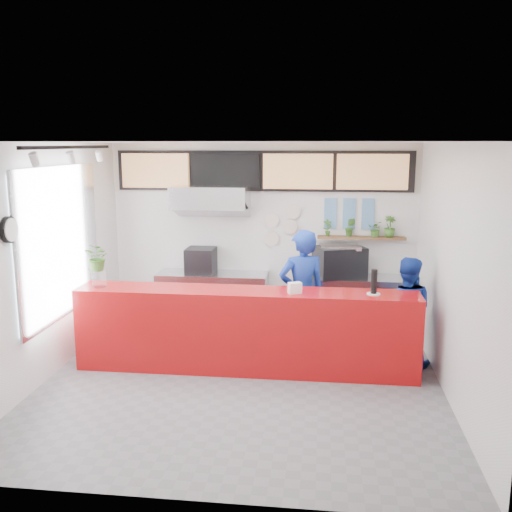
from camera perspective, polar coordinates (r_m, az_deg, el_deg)
The scene contains 46 objects.
floor at distance 7.45m, azimuth -1.43°, elevation -12.44°, with size 5.00×5.00×0.00m, color slate.
ceiling at distance 6.82m, azimuth -1.56°, elevation 11.31°, with size 5.00×5.00×0.00m, color silver.
wall_back at distance 9.42m, azimuth 0.68°, elevation 2.12°, with size 5.00×5.00×0.00m, color white.
wall_left at distance 7.74m, azimuth -20.13°, elevation -0.56°, with size 5.00×5.00×0.00m, color white.
wall_right at distance 7.08m, azimuth 18.98°, elevation -1.54°, with size 5.00×5.00×0.00m, color white.
service_counter at distance 7.62m, azimuth -1.02°, elevation -7.45°, with size 4.50×0.60×1.10m, color #AA0C0E.
cream_band at distance 9.30m, azimuth 0.69°, elevation 8.82°, with size 5.00×0.02×0.80m, color beige.
prep_bench at distance 9.47m, azimuth -4.35°, elevation -4.36°, with size 1.80×0.60×0.90m, color #B2B5BA.
panini_oven at distance 9.36m, azimuth -5.53°, elevation -0.45°, with size 0.46×0.46×0.41m, color black.
extraction_hood at distance 9.12m, azimuth -4.57°, elevation 5.90°, with size 1.20×0.70×0.35m, color #B2B5BA.
hood_lip at distance 9.14m, azimuth -4.55°, elevation 4.65°, with size 1.20×0.70×0.08m, color #B2B5BA.
right_bench at distance 9.32m, azimuth 9.71°, elevation -4.76°, with size 1.80×0.60×0.90m, color #B2B5BA.
espresso_machine at distance 9.15m, azimuth 8.36°, elevation -0.57°, with size 0.75×0.53×0.48m, color black.
espresso_tray at distance 9.10m, azimuth 8.40°, elevation 0.90°, with size 0.62×0.43×0.06m, color silver.
herb_shelf at distance 9.29m, azimuth 10.48°, elevation 1.81°, with size 1.40×0.18×0.04m, color brown.
menu_board_far_left at distance 9.54m, azimuth -10.00°, elevation 8.41°, with size 1.10×0.10×0.55m, color tan.
menu_board_mid_left at distance 9.28m, azimuth -3.05°, elevation 8.49°, with size 1.10×0.10×0.55m, color black.
menu_board_mid_right at distance 9.15m, azimuth 4.21°, elevation 8.44°, with size 1.10×0.10×0.55m, color tan.
menu_board_far_right at distance 9.17m, azimuth 11.54°, elevation 8.25°, with size 1.10×0.10×0.55m, color tan.
soffit at distance 9.28m, azimuth 0.67°, elevation 8.50°, with size 4.80×0.04×0.65m, color black.
window_pane at distance 7.96m, azimuth -19.07°, elevation 1.28°, with size 0.04×2.20×1.90m, color silver.
window_frame at distance 7.95m, azimuth -18.94°, elevation 1.28°, with size 0.03×2.30×2.00m, color #B2B5BA.
wall_clock_rim at distance 6.85m, azimuth -23.50°, elevation 2.42°, with size 0.30×0.30×0.05m, color black.
wall_clock_face at distance 6.84m, azimuth -23.28°, elevation 2.42°, with size 0.26×0.26×0.02m, color white.
track_rail at distance 7.42m, azimuth -18.08°, elevation 10.30°, with size 0.05×2.40×0.04m, color black.
dec_plate_a at distance 9.34m, azimuth 1.59°, elevation 3.59°, with size 0.24×0.24×0.03m, color silver.
dec_plate_b at distance 9.33m, azimuth 3.42°, elevation 2.95°, with size 0.24×0.24×0.03m, color silver.
dec_plate_c at distance 9.39m, azimuth 1.58°, elevation 1.78°, with size 0.24×0.24×0.03m, color silver.
dec_plate_d at distance 9.30m, azimuth 3.75°, elevation 4.47°, with size 0.24×0.24×0.03m, color silver.
photo_frame_a at distance 9.29m, azimuth 7.47°, elevation 5.01°, with size 0.20×0.02×0.25m, color #598CBF.
photo_frame_b at distance 9.29m, azimuth 9.33°, elevation 4.96°, with size 0.20×0.02×0.25m, color #598CBF.
photo_frame_c at distance 9.31m, azimuth 11.18°, elevation 4.91°, with size 0.20×0.02×0.25m, color #598CBF.
photo_frame_d at distance 9.32m, azimuth 7.43°, elevation 3.48°, with size 0.20×0.02×0.25m, color #598CBF.
photo_frame_e at distance 9.32m, azimuth 9.28°, elevation 3.43°, with size 0.20×0.02×0.25m, color #598CBF.
photo_frame_f at distance 9.34m, azimuth 11.12°, elevation 3.39°, with size 0.20×0.02×0.25m, color #598CBF.
staff_center at distance 7.97m, azimuth 4.60°, elevation -3.87°, with size 0.67×0.44×1.84m, color #163498.
staff_right at distance 8.02m, azimuth 14.74°, elevation -5.38°, with size 0.73×0.57×1.50m, color #163498.
herb_a at distance 9.25m, azimuth 7.16°, elevation 2.84°, with size 0.14×0.10×0.27m, color #3C6E26.
herb_b at distance 9.26m, azimuth 9.40°, elevation 2.87°, with size 0.17×0.13×0.30m, color #3C6E26.
herb_c at distance 9.29m, azimuth 11.89°, elevation 2.68°, with size 0.23×0.20×0.26m, color #3C6E26.
herb_d at distance 9.30m, azimuth 13.22°, elevation 2.89°, with size 0.19×0.17×0.34m, color #3C6E26.
glass_vase at distance 7.89m, azimuth -15.41°, elevation -2.19°, with size 0.19×0.19×0.23m, color white.
basil_vase at distance 7.83m, azimuth -15.52°, elevation -0.12°, with size 0.33×0.29×0.37m, color #3C6E26.
napkin_holder at distance 7.31m, azimuth 3.91°, elevation -3.21°, with size 0.16×0.10×0.14m, color white.
white_plate at distance 7.41m, azimuth 11.67°, elevation -3.73°, with size 0.17×0.17×0.01m, color white.
pepper_mill at distance 7.37m, azimuth 11.72°, elevation -2.51°, with size 0.08×0.08×0.31m, color black.
Camera 1 is at (0.98, -6.75, 2.98)m, focal length 40.00 mm.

